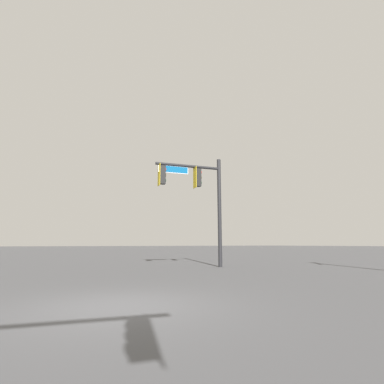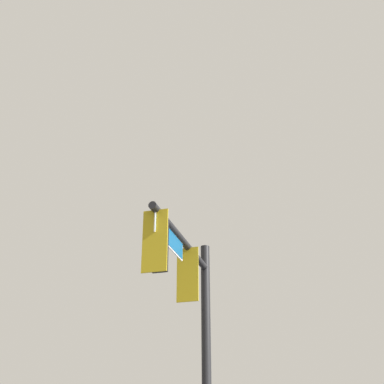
# 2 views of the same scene
# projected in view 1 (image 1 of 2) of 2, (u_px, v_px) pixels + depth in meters

# --- Properties ---
(ground_plane) EXTENTS (400.00, 400.00, 0.00)m
(ground_plane) POSITION_uv_depth(u_px,v_px,m) (118.00, 307.00, 6.51)
(ground_plane) COLOR #474749
(signal_pole_near) EXTENTS (4.12, 1.05, 6.61)m
(signal_pole_near) POSITION_uv_depth(u_px,v_px,m) (198.00, 190.00, 18.12)
(signal_pole_near) COLOR black
(signal_pole_near) RESTS_ON ground_plane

